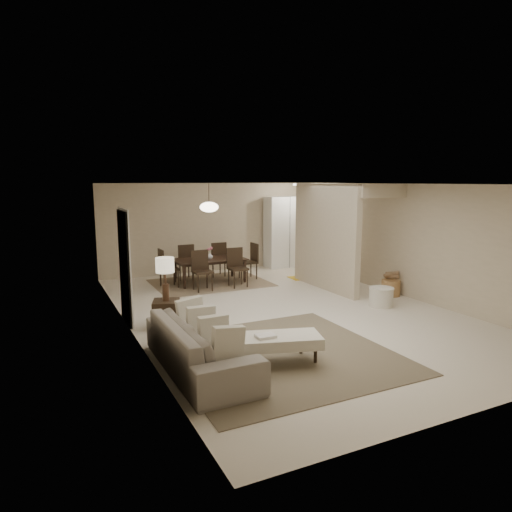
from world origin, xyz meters
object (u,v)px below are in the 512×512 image
side_table (167,314)px  dining_table (210,271)px  pantry_cabinet (285,232)px  round_pouf (381,297)px  ottoman_bench (278,341)px  sofa (200,346)px  wicker_basket (391,288)px

side_table → dining_table: (1.92, 3.04, 0.06)m
pantry_cabinet → round_pouf: 4.84m
ottoman_bench → pantry_cabinet: bearing=76.8°
round_pouf → dining_table: dining_table is taller
sofa → side_table: (0.05, 1.97, -0.10)m
round_pouf → wicker_basket: (0.80, 0.60, -0.02)m
side_table → round_pouf: (4.35, -0.54, -0.05)m
pantry_cabinet → side_table: (-4.75, -4.21, -0.80)m
ottoman_bench → round_pouf: size_ratio=2.58×
side_table → dining_table: 3.59m
round_pouf → dining_table: 4.32m
sofa → dining_table: size_ratio=1.34×
pantry_cabinet → round_pouf: bearing=-94.8°
wicker_basket → dining_table: size_ratio=0.24×
pantry_cabinet → side_table: size_ratio=4.23×
pantry_cabinet → sofa: size_ratio=0.89×
side_table → wicker_basket: 5.15m
side_table → sofa: bearing=-91.5°
sofa → round_pouf: (4.40, 1.43, -0.15)m
wicker_basket → side_table: bearing=-179.3°
pantry_cabinet → round_pouf: (-0.40, -4.75, -0.85)m
pantry_cabinet → ottoman_bench: size_ratio=1.62×
sofa → ottoman_bench: size_ratio=1.82×
sofa → wicker_basket: 5.59m
ottoman_bench → sofa: bearing=-179.2°
side_table → pantry_cabinet: bearing=41.5°
ottoman_bench → side_table: 2.48m
round_pouf → wicker_basket: bearing=37.0°
dining_table → pantry_cabinet: bearing=21.9°
ottoman_bench → dining_table: size_ratio=0.74×
side_table → round_pouf: side_table is taller
ottoman_bench → wicker_basket: (4.16, 2.33, -0.16)m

